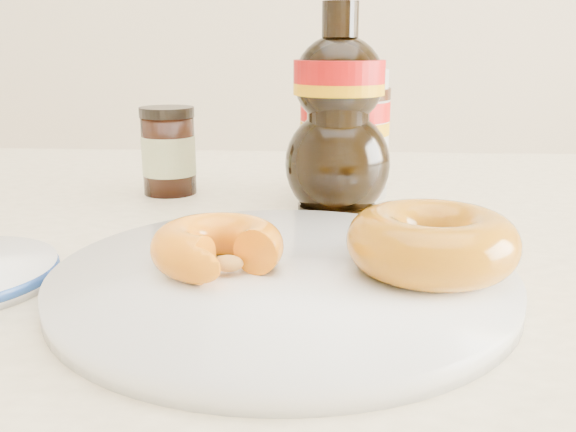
# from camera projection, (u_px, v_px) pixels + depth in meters

# --- Properties ---
(dining_table) EXTENTS (1.40, 0.90, 0.75)m
(dining_table) POSITION_uv_depth(u_px,v_px,m) (333.00, 350.00, 0.51)
(dining_table) COLOR #F6E4BB
(dining_table) RESTS_ON ground
(plate) EXTENTS (0.29, 0.29, 0.01)m
(plate) POSITION_uv_depth(u_px,v_px,m) (283.00, 278.00, 0.41)
(plate) COLOR white
(plate) RESTS_ON dining_table
(donut_bitten) EXTENTS (0.11, 0.11, 0.03)m
(donut_bitten) POSITION_uv_depth(u_px,v_px,m) (218.00, 246.00, 0.40)
(donut_bitten) COLOR orange
(donut_bitten) RESTS_ON plate
(donut_whole) EXTENTS (0.11, 0.11, 0.04)m
(donut_whole) POSITION_uv_depth(u_px,v_px,m) (432.00, 242.00, 0.40)
(donut_whole) COLOR #A5650A
(donut_whole) RESTS_ON plate
(nutella_jar) EXTENTS (0.09, 0.09, 0.13)m
(nutella_jar) POSITION_uv_depth(u_px,v_px,m) (345.00, 128.00, 0.64)
(nutella_jar) COLOR white
(nutella_jar) RESTS_ON dining_table
(syrup_bottle) EXTENTS (0.11, 0.10, 0.19)m
(syrup_bottle) POSITION_uv_depth(u_px,v_px,m) (338.00, 111.00, 0.57)
(syrup_bottle) COLOR black
(syrup_bottle) RESTS_ON dining_table
(dark_jar) EXTENTS (0.06, 0.06, 0.09)m
(dark_jar) POSITION_uv_depth(u_px,v_px,m) (169.00, 152.00, 0.66)
(dark_jar) COLOR black
(dark_jar) RESTS_ON dining_table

